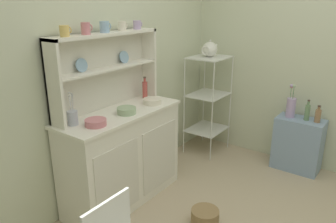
# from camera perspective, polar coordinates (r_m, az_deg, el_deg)

# --- Properties ---
(wall_back) EXTENTS (3.84, 0.05, 2.50)m
(wall_back) POSITION_cam_1_polar(r_m,az_deg,el_deg) (2.98, -10.95, 8.62)
(wall_back) COLOR beige
(wall_back) RESTS_ON ground
(hutch_cabinet) EXTENTS (1.17, 0.45, 0.85)m
(hutch_cabinet) POSITION_cam_1_polar(r_m,az_deg,el_deg) (2.99, -7.89, -7.61)
(hutch_cabinet) COLOR white
(hutch_cabinet) RESTS_ON ground
(hutch_shelf_unit) EXTENTS (1.09, 0.18, 0.65)m
(hutch_shelf_unit) POSITION_cam_1_polar(r_m,az_deg,el_deg) (2.85, -11.02, 7.92)
(hutch_shelf_unit) COLOR silver
(hutch_shelf_unit) RESTS_ON hutch_cabinet
(bakers_rack) EXTENTS (0.47, 0.39, 1.15)m
(bakers_rack) POSITION_cam_1_polar(r_m,az_deg,el_deg) (3.87, 6.96, 3.11)
(bakers_rack) COLOR silver
(bakers_rack) RESTS_ON ground
(side_shelf_blue) EXTENTS (0.28, 0.48, 0.57)m
(side_shelf_blue) POSITION_cam_1_polar(r_m,az_deg,el_deg) (3.82, 21.57, -5.29)
(side_shelf_blue) COLOR #849EBC
(side_shelf_blue) RESTS_ON ground
(floor_basket) EXTENTS (0.23, 0.23, 0.14)m
(floor_basket) POSITION_cam_1_polar(r_m,az_deg,el_deg) (2.84, 6.41, -17.83)
(floor_basket) COLOR #93754C
(floor_basket) RESTS_ON ground
(cup_gold_0) EXTENTS (0.08, 0.07, 0.08)m
(cup_gold_0) POSITION_cam_1_polar(r_m,az_deg,el_deg) (2.52, -17.47, 13.17)
(cup_gold_0) COLOR #DBB760
(cup_gold_0) RESTS_ON hutch_shelf_unit
(cup_rose_1) EXTENTS (0.08, 0.07, 0.09)m
(cup_rose_1) POSITION_cam_1_polar(r_m,az_deg,el_deg) (2.64, -14.05, 13.80)
(cup_rose_1) COLOR #D17A84
(cup_rose_1) RESTS_ON hutch_shelf_unit
(cup_sky_2) EXTENTS (0.09, 0.08, 0.09)m
(cup_sky_2) POSITION_cam_1_polar(r_m,az_deg,el_deg) (2.77, -10.91, 14.20)
(cup_sky_2) COLOR #8EB2D1
(cup_sky_2) RESTS_ON hutch_shelf_unit
(cup_cream_3) EXTENTS (0.08, 0.07, 0.08)m
(cup_cream_3) POSITION_cam_1_polar(r_m,az_deg,el_deg) (2.91, -7.95, 14.47)
(cup_cream_3) COLOR silver
(cup_cream_3) RESTS_ON hutch_shelf_unit
(cup_lilac_4) EXTENTS (0.08, 0.07, 0.08)m
(cup_lilac_4) POSITION_cam_1_polar(r_m,az_deg,el_deg) (3.06, -5.36, 14.73)
(cup_lilac_4) COLOR #B79ECC
(cup_lilac_4) RESTS_ON hutch_shelf_unit
(bowl_mixing_large) EXTENTS (0.16, 0.16, 0.05)m
(bowl_mixing_large) POSITION_cam_1_polar(r_m,az_deg,el_deg) (2.55, -12.42, -1.87)
(bowl_mixing_large) COLOR #D17A84
(bowl_mixing_large) RESTS_ON hutch_cabinet
(bowl_floral_medium) EXTENTS (0.16, 0.16, 0.05)m
(bowl_floral_medium) POSITION_cam_1_polar(r_m,az_deg,el_deg) (2.77, -7.20, 0.16)
(bowl_floral_medium) COLOR #9EB78E
(bowl_floral_medium) RESTS_ON hutch_cabinet
(bowl_cream_small) EXTENTS (0.17, 0.17, 0.05)m
(bowl_cream_small) POSITION_cam_1_polar(r_m,az_deg,el_deg) (3.02, -2.78, 1.79)
(bowl_cream_small) COLOR silver
(bowl_cream_small) RESTS_ON hutch_cabinet
(jam_bottle) EXTENTS (0.05, 0.05, 0.21)m
(jam_bottle) POSITION_cam_1_polar(r_m,az_deg,el_deg) (3.17, -4.02, 3.80)
(jam_bottle) COLOR #B74C47
(jam_bottle) RESTS_ON hutch_cabinet
(utensil_jar) EXTENTS (0.08, 0.08, 0.25)m
(utensil_jar) POSITION_cam_1_polar(r_m,az_deg,el_deg) (2.60, -16.19, -0.96)
(utensil_jar) COLOR #B2B7C6
(utensil_jar) RESTS_ON hutch_cabinet
(porcelain_teapot) EXTENTS (0.26, 0.17, 0.19)m
(porcelain_teapot) POSITION_cam_1_polar(r_m,az_deg,el_deg) (3.77, 7.26, 10.65)
(porcelain_teapot) COLOR white
(porcelain_teapot) RESTS_ON bakers_rack
(flower_vase) EXTENTS (0.09, 0.09, 0.36)m
(flower_vase) POSITION_cam_1_polar(r_m,az_deg,el_deg) (3.71, 20.53, 0.83)
(flower_vase) COLOR #B79ECC
(flower_vase) RESTS_ON side_shelf_blue
(oil_bottle) EXTENTS (0.05, 0.05, 0.22)m
(oil_bottle) POSITION_cam_1_polar(r_m,az_deg,el_deg) (3.68, 22.98, -0.08)
(oil_bottle) COLOR #6B8C60
(oil_bottle) RESTS_ON side_shelf_blue
(vinegar_bottle) EXTENTS (0.06, 0.06, 0.18)m
(vinegar_bottle) POSITION_cam_1_polar(r_m,az_deg,el_deg) (3.66, 24.54, -0.64)
(vinegar_bottle) COLOR #99704C
(vinegar_bottle) RESTS_ON side_shelf_blue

